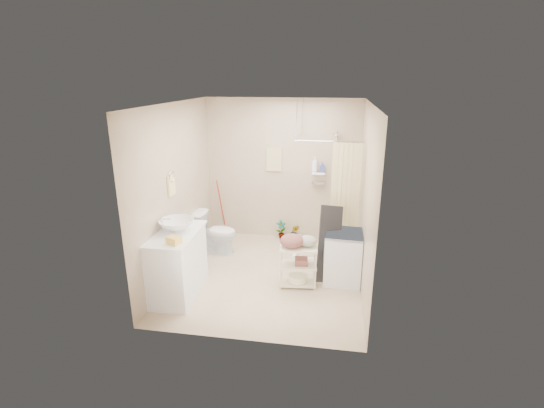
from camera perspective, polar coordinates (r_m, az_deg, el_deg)
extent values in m
plane|color=beige|center=(6.23, -0.60, -10.28)|extent=(3.20, 3.20, 0.00)
cube|color=silver|center=(5.49, -0.69, 14.35)|extent=(2.80, 3.20, 0.04)
cube|color=#BDAA93|center=(7.25, 1.51, 4.86)|extent=(2.80, 0.04, 2.60)
cube|color=#BDAA93|center=(4.25, -4.31, -4.92)|extent=(2.80, 0.04, 2.60)
cube|color=#BDAA93|center=(6.11, -13.70, 1.82)|extent=(0.04, 3.20, 2.60)
cube|color=#BDAA93|center=(5.67, 13.45, 0.57)|extent=(0.04, 3.20, 2.60)
cube|color=white|center=(5.69, -13.60, -8.41)|extent=(0.61, 1.07, 0.93)
imported|color=silver|center=(5.53, -13.66, -3.04)|extent=(0.56, 0.56, 0.16)
cube|color=#EAC54D|center=(5.14, -14.00, -5.12)|extent=(0.21, 0.18, 0.09)
cube|color=#E6C647|center=(5.69, -12.52, -12.87)|extent=(0.26, 0.20, 0.14)
imported|color=silver|center=(6.93, -8.13, -4.07)|extent=(0.75, 0.46, 0.74)
imported|color=#9A4F2C|center=(7.46, 1.33, -3.76)|extent=(0.23, 0.21, 0.37)
imported|color=brown|center=(7.40, 3.25, -4.16)|extent=(0.18, 0.15, 0.32)
cube|color=beige|center=(7.21, 0.31, 6.42)|extent=(0.28, 0.03, 0.42)
imported|color=white|center=(7.09, 6.22, 5.73)|extent=(0.14, 0.14, 0.27)
imported|color=#3B4994|center=(7.07, 7.29, 5.29)|extent=(0.09, 0.09, 0.18)
cube|color=silver|center=(6.00, 10.31, -7.55)|extent=(0.57, 0.58, 0.78)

